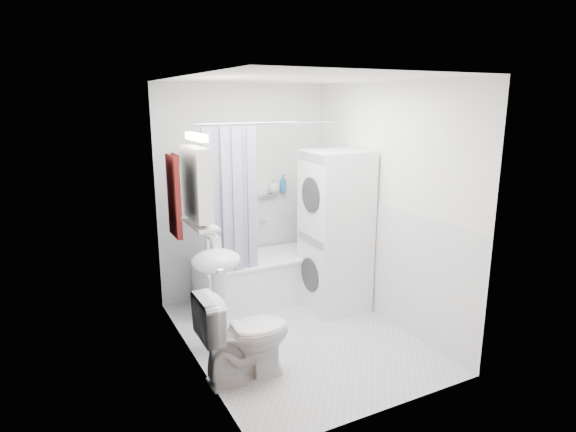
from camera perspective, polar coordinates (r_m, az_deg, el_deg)
name	(u,v)px	position (r m, az deg, el deg)	size (l,w,h in m)	color
floor	(298,336)	(4.79, 1.16, -14.00)	(2.60, 2.60, 0.00)	silver
room_walls	(299,184)	(4.31, 1.25, 3.80)	(2.60, 2.60, 2.60)	silver
wainscot	(284,268)	(4.79, -0.48, -6.17)	(1.98, 2.58, 2.58)	white
door	(220,271)	(3.58, -8.06, -6.51)	(0.05, 2.00, 2.00)	brown
bathtub	(259,277)	(5.43, -3.47, -7.26)	(1.37, 0.65, 0.53)	white
tub_spout	(262,221)	(5.63, -3.05, -0.56)	(0.04, 0.04, 0.12)	silver
curtain_rod	(267,123)	(4.84, -2.46, 10.97)	(0.02, 0.02, 1.55)	silver
shower_curtain	(231,201)	(4.78, -6.73, 1.79)	(0.55, 0.02, 1.45)	#151B4C
sink	(217,276)	(4.32, -8.39, -7.10)	(0.44, 0.37, 1.04)	white
medicine_cabinet	(197,182)	(4.05, -10.79, 4.04)	(0.13, 0.50, 0.71)	white
shelf	(200,224)	(4.13, -10.37, -0.95)	(0.18, 0.54, 0.03)	silver
shower_caddy	(266,195)	(5.58, -2.58, 2.51)	(0.22, 0.06, 0.02)	silver
towel	(174,194)	(4.69, -13.36, 2.51)	(0.07, 0.33, 0.80)	#57130E
washer_dryer	(335,231)	(5.14, 5.61, -1.82)	(0.64, 0.63, 1.72)	white
toilet	(244,335)	(4.01, -5.20, -13.89)	(0.42, 0.76, 0.74)	white
soap_pump	(216,245)	(4.38, -8.56, -3.41)	(0.08, 0.17, 0.08)	gray
shelf_bottle	(205,223)	(3.98, -9.76, -0.77)	(0.07, 0.18, 0.07)	gray
shelf_cup	(196,214)	(4.22, -10.89, 0.24)	(0.10, 0.09, 0.10)	gray
shampoo_a	(274,188)	(5.60, -1.67, 3.37)	(0.13, 0.17, 0.13)	gray
shampoo_b	(283,189)	(5.66, -0.58, 3.21)	(0.08, 0.21, 0.08)	#2865A0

